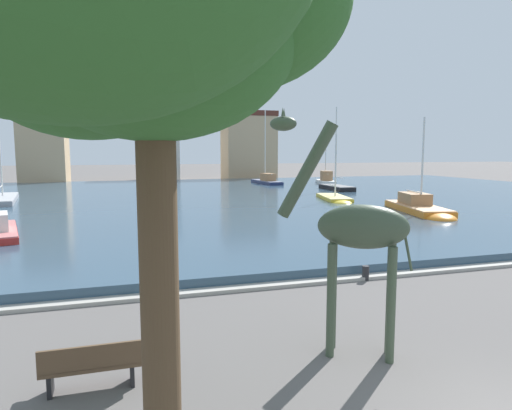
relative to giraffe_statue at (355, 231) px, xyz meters
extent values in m
cube|color=#334C60|center=(1.19, 30.77, -2.52)|extent=(87.39, 50.75, 0.42)
cube|color=#ADA89E|center=(1.19, 5.15, -2.67)|extent=(87.39, 0.50, 0.12)
cylinder|color=#3D4C38|center=(-0.52, 0.04, -1.49)|extent=(0.18, 0.18, 2.48)
cylinder|color=#3D4C38|center=(-0.28, 0.44, -1.49)|extent=(0.18, 0.18, 2.48)
cylinder|color=#3D4C38|center=(0.55, -0.60, -1.49)|extent=(0.18, 0.18, 2.48)
cylinder|color=#3D4C38|center=(0.79, -0.20, -1.49)|extent=(0.18, 0.18, 2.48)
ellipsoid|color=#3D4C38|center=(0.14, -0.08, 0.10)|extent=(2.01, 1.60, 0.95)
cylinder|color=#3D4C38|center=(-0.89, 0.53, 1.28)|extent=(1.25, 0.90, 2.12)
ellipsoid|color=#3D4C38|center=(-1.34, 0.81, 2.28)|extent=(0.66, 0.57, 0.32)
cone|color=#3D4C38|center=(-1.38, 0.74, 2.53)|extent=(0.07, 0.07, 0.18)
cone|color=#3D4C38|center=(-1.30, 0.87, 2.53)|extent=(0.07, 0.07, 0.18)
cylinder|color=#3D4C38|center=(0.92, -0.55, -0.29)|extent=(0.26, 0.18, 1.00)
cube|color=black|center=(17.00, 34.17, -2.32)|extent=(1.86, 5.32, 0.82)
ellipsoid|color=black|center=(17.05, 36.68, -2.32)|extent=(1.61, 1.88, 0.77)
cube|color=slate|center=(17.00, 34.17, -1.88)|extent=(1.83, 5.21, 0.06)
cylinder|color=silver|center=(17.01, 34.57, 2.14)|extent=(0.12, 0.12, 8.11)
cylinder|color=silver|center=(16.98, 33.65, -1.01)|extent=(0.12, 1.85, 0.08)
cube|color=navy|center=(12.88, 44.97, -2.36)|extent=(2.09, 6.77, 0.75)
ellipsoid|color=navy|center=(12.72, 48.15, -2.36)|extent=(1.70, 2.42, 0.71)
cube|color=slate|center=(12.88, 44.97, -1.95)|extent=(2.05, 6.64, 0.06)
cube|color=#9E7047|center=(12.91, 44.47, -1.48)|extent=(1.35, 2.40, 0.89)
cylinder|color=silver|center=(12.86, 45.48, 2.34)|extent=(0.12, 0.12, 8.64)
cylinder|color=silver|center=(12.92, 44.31, -1.08)|extent=(0.20, 2.34, 0.08)
cube|color=orange|center=(14.27, 17.11, -2.33)|extent=(3.63, 7.10, 0.80)
ellipsoid|color=orange|center=(13.51, 13.97, -2.33)|extent=(2.39, 2.76, 0.76)
cube|color=#E2A56E|center=(14.27, 17.11, -1.90)|extent=(3.55, 6.96, 0.06)
cube|color=#9E7047|center=(14.39, 17.60, -1.50)|extent=(1.98, 2.66, 0.76)
cylinder|color=silver|center=(14.15, 16.61, 0.97)|extent=(0.12, 0.12, 5.80)
cylinder|color=silver|center=(14.43, 17.77, -1.03)|extent=(0.64, 2.33, 0.08)
cube|color=gold|center=(12.44, 25.70, -2.40)|extent=(2.95, 5.57, 0.65)
ellipsoid|color=gold|center=(11.90, 23.24, -2.40)|extent=(2.04, 2.17, 0.62)
cube|color=#DFCD77|center=(12.44, 25.70, -2.05)|extent=(2.89, 5.46, 0.06)
cylinder|color=silver|center=(12.35, 25.32, 0.49)|extent=(0.12, 0.12, 5.12)
cylinder|color=silver|center=(12.55, 26.22, -1.18)|extent=(0.47, 1.83, 0.08)
cube|color=#939399|center=(-13.64, 31.89, -2.35)|extent=(3.00, 8.42, 0.76)
ellipsoid|color=#939399|center=(-14.16, 35.77, -2.35)|extent=(2.10, 3.09, 0.72)
cube|color=#B1B1B5|center=(-13.64, 31.89, -1.94)|extent=(2.94, 8.25, 0.06)
cylinder|color=silver|center=(-13.53, 31.07, -1.07)|extent=(0.46, 2.87, 0.08)
cube|color=white|center=(20.09, 43.22, -2.36)|extent=(3.17, 5.56, 0.74)
ellipsoid|color=white|center=(20.78, 45.62, -2.36)|extent=(2.06, 2.22, 0.70)
cube|color=silver|center=(20.09, 43.22, -1.96)|extent=(3.11, 5.45, 0.06)
cube|color=#9E7047|center=(19.98, 42.84, -1.34)|extent=(1.71, 2.12, 1.19)
cylinder|color=silver|center=(20.20, 43.60, 1.43)|extent=(0.12, 0.12, 6.85)
cylinder|color=silver|center=(19.94, 42.71, -1.09)|extent=(0.58, 1.79, 0.08)
cylinder|color=brown|center=(-4.33, -2.74, -0.29)|extent=(0.50, 0.50, 4.88)
ellipsoid|color=#2D6028|center=(-4.33, -2.74, 3.14)|extent=(3.56, 3.56, 2.67)
ellipsoid|color=#2D6028|center=(-3.34, -2.64, 3.59)|extent=(3.07, 3.07, 2.30)
ellipsoid|color=#2D6028|center=(-5.14, -1.38, 3.16)|extent=(3.50, 3.50, 2.63)
cylinder|color=#232326|center=(3.27, 5.00, -2.48)|extent=(0.24, 0.24, 0.50)
cube|color=brown|center=(-5.38, 0.09, -2.28)|extent=(1.80, 0.44, 0.08)
cube|color=brown|center=(-5.38, -0.10, -2.03)|extent=(1.80, 0.06, 0.44)
cube|color=black|center=(-6.10, 0.09, -2.51)|extent=(0.08, 0.40, 0.45)
cube|color=black|center=(-4.66, 0.09, -2.51)|extent=(0.08, 0.40, 0.45)
cube|color=tan|center=(-14.05, 58.43, 2.82)|extent=(5.74, 6.93, 11.10)
cube|color=#51281E|center=(-14.05, 58.43, 8.77)|extent=(5.85, 7.07, 0.80)
cube|color=beige|center=(1.36, 61.53, 1.35)|extent=(5.25, 6.76, 8.16)
cube|color=#42424C|center=(1.36, 61.53, 5.83)|extent=(5.35, 6.89, 0.80)
cube|color=tan|center=(15.08, 60.62, 2.14)|extent=(7.82, 5.45, 9.74)
cube|color=#51281E|center=(15.08, 60.62, 7.41)|extent=(7.97, 5.56, 0.80)
camera|label=1|loc=(-4.80, -8.51, 1.69)|focal=31.94mm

